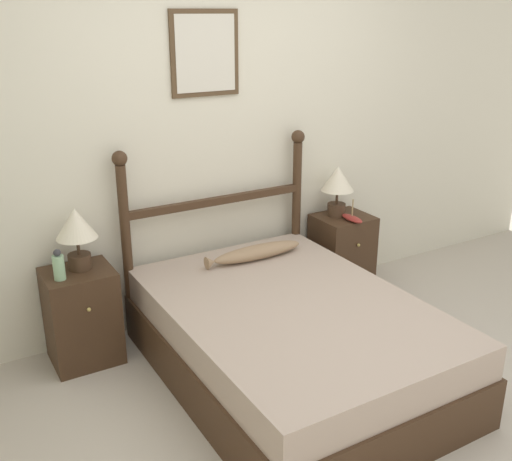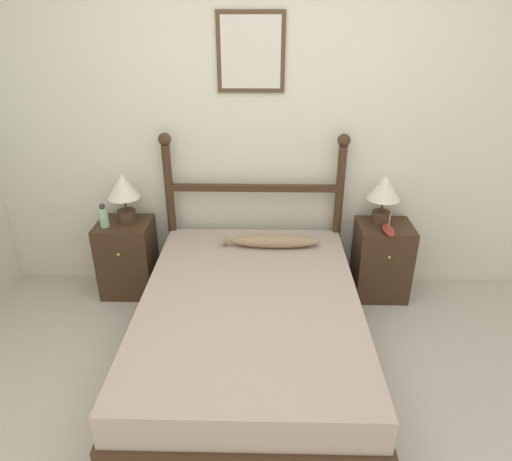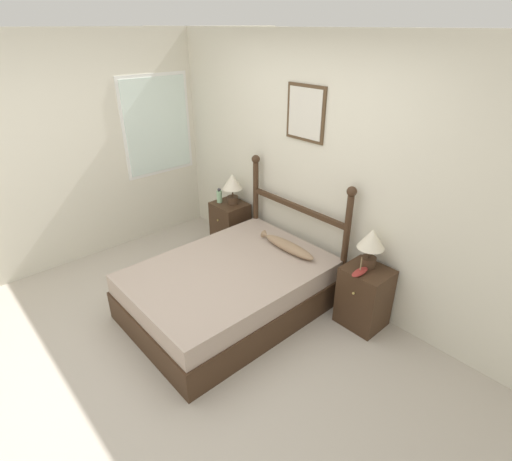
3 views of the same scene
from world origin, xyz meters
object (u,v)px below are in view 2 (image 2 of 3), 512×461
object	(u,v)px
bed	(250,329)
fish_pillow	(273,241)
bottle	(104,216)
nightstand_right	(381,260)
table_lamp_right	(384,192)
model_boat	(388,230)
table_lamp_left	(123,190)
nightstand_left	(128,257)

from	to	relation	value
bed	fish_pillow	world-z (taller)	fish_pillow
bottle	fish_pillow	bearing A→B (deg)	-3.93
bottle	nightstand_right	bearing A→B (deg)	1.80
table_lamp_right	model_boat	world-z (taller)	table_lamp_right
table_lamp_left	fish_pillow	world-z (taller)	table_lamp_left
bed	nightstand_right	size ratio (longest dim) A/B	3.18
nightstand_left	table_lamp_left	xyz separation A→B (m)	(0.03, 0.03, 0.56)
nightstand_right	model_boat	world-z (taller)	model_boat
table_lamp_right	model_boat	size ratio (longest dim) A/B	1.76
nightstand_left	bottle	bearing A→B (deg)	-149.81
bed	nightstand_right	distance (m)	1.29
nightstand_left	nightstand_right	size ratio (longest dim) A/B	1.00
nightstand_right	nightstand_left	bearing A→B (deg)	180.00
table_lamp_right	fish_pillow	size ratio (longest dim) A/B	0.53
table_lamp_right	bottle	bearing A→B (deg)	-176.95
table_lamp_right	model_boat	xyz separation A→B (m)	(0.02, -0.16, -0.23)
model_boat	fish_pillow	world-z (taller)	model_boat
nightstand_left	nightstand_right	bearing A→B (deg)	0.00
nightstand_right	fish_pillow	bearing A→B (deg)	-169.87
nightstand_left	table_lamp_right	bearing A→B (deg)	1.29
fish_pillow	bottle	bearing A→B (deg)	176.07
nightstand_right	bottle	world-z (taller)	bottle
bottle	model_boat	world-z (taller)	bottle
nightstand_right	table_lamp_right	xyz separation A→B (m)	(-0.04, 0.04, 0.56)
nightstand_right	model_boat	distance (m)	0.34
table_lamp_left	table_lamp_right	size ratio (longest dim) A/B	1.00
table_lamp_left	table_lamp_right	bearing A→B (deg)	0.43
bed	fish_pillow	distance (m)	0.73
nightstand_left	fish_pillow	distance (m)	1.18
nightstand_right	table_lamp_right	bearing A→B (deg)	129.61
nightstand_right	table_lamp_left	world-z (taller)	table_lamp_left
bed	nightstand_left	size ratio (longest dim) A/B	3.18
bed	fish_pillow	xyz separation A→B (m)	(0.14, 0.65, 0.30)
fish_pillow	nightstand_right	bearing A→B (deg)	10.13
bed	nightstand_left	world-z (taller)	nightstand_left
model_boat	fish_pillow	bearing A→B (deg)	-177.43
bed	table_lamp_right	world-z (taller)	table_lamp_right
table_lamp_right	nightstand_left	bearing A→B (deg)	-178.71
nightstand_left	model_boat	world-z (taller)	model_boat
bed	model_boat	xyz separation A→B (m)	(0.99, 0.69, 0.38)
nightstand_right	model_boat	size ratio (longest dim) A/B	2.79
bed	table_lamp_left	world-z (taller)	table_lamp_left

